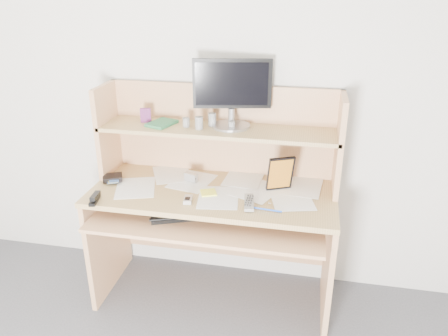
% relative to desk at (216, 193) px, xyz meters
% --- Properties ---
extents(back_wall, '(3.60, 0.04, 2.50)m').
position_rel_desk_xyz_m(back_wall, '(0.00, 0.24, 0.56)').
color(back_wall, silver).
rests_on(back_wall, floor).
extents(desk, '(1.40, 0.70, 1.30)m').
position_rel_desk_xyz_m(desk, '(0.00, 0.00, 0.00)').
color(desk, tan).
rests_on(desk, floor).
extents(paper_clutter, '(1.32, 0.54, 0.01)m').
position_rel_desk_xyz_m(paper_clutter, '(0.00, -0.08, 0.06)').
color(paper_clutter, white).
rests_on(paper_clutter, desk).
extents(keyboard, '(0.44, 0.29, 0.03)m').
position_rel_desk_xyz_m(keyboard, '(-0.11, -0.21, -0.03)').
color(keyboard, black).
rests_on(keyboard, desk).
extents(tv_remote, '(0.08, 0.18, 0.02)m').
position_rel_desk_xyz_m(tv_remote, '(0.23, -0.21, 0.07)').
color(tv_remote, gray).
rests_on(tv_remote, paper_clutter).
extents(flip_phone, '(0.06, 0.09, 0.02)m').
position_rel_desk_xyz_m(flip_phone, '(-0.10, -0.24, 0.07)').
color(flip_phone, '#B9B9BC').
rests_on(flip_phone, paper_clutter).
extents(stapler, '(0.06, 0.13, 0.04)m').
position_rel_desk_xyz_m(stapler, '(-0.60, -0.34, 0.08)').
color(stapler, black).
rests_on(stapler, paper_clutter).
extents(wallet, '(0.14, 0.13, 0.03)m').
position_rel_desk_xyz_m(wallet, '(-0.62, -0.07, 0.08)').
color(wallet, black).
rests_on(wallet, paper_clutter).
extents(sticky_note_pad, '(0.11, 0.11, 0.01)m').
position_rel_desk_xyz_m(sticky_note_pad, '(-0.02, -0.12, 0.06)').
color(sticky_note_pad, '#FFE943').
rests_on(sticky_note_pad, desk).
extents(digital_camera, '(0.09, 0.06, 0.05)m').
position_rel_desk_xyz_m(digital_camera, '(-0.15, 0.01, 0.09)').
color(digital_camera, '#A9A9AB').
rests_on(digital_camera, paper_clutter).
extents(game_case, '(0.14, 0.08, 0.21)m').
position_rel_desk_xyz_m(game_case, '(0.38, -0.01, 0.17)').
color(game_case, black).
rests_on(game_case, paper_clutter).
extents(blue_pen, '(0.15, 0.02, 0.01)m').
position_rel_desk_xyz_m(blue_pen, '(0.33, -0.26, 0.07)').
color(blue_pen, blue).
rests_on(blue_pen, paper_clutter).
extents(card_box, '(0.06, 0.03, 0.09)m').
position_rel_desk_xyz_m(card_box, '(-0.44, 0.09, 0.43)').
color(card_box, '#9E2C15').
rests_on(card_box, desk).
extents(shelf_book, '(0.17, 0.20, 0.02)m').
position_rel_desk_xyz_m(shelf_book, '(-0.33, 0.06, 0.40)').
color(shelf_book, '#358556').
rests_on(shelf_book, desk).
extents(chip_stack_a, '(0.05, 0.05, 0.05)m').
position_rel_desk_xyz_m(chip_stack_a, '(-0.18, 0.05, 0.41)').
color(chip_stack_a, black).
rests_on(chip_stack_a, desk).
extents(chip_stack_b, '(0.05, 0.05, 0.07)m').
position_rel_desk_xyz_m(chip_stack_b, '(-0.10, 0.02, 0.42)').
color(chip_stack_b, white).
rests_on(chip_stack_b, desk).
extents(chip_stack_c, '(0.04, 0.04, 0.04)m').
position_rel_desk_xyz_m(chip_stack_c, '(0.08, 0.06, 0.41)').
color(chip_stack_c, black).
rests_on(chip_stack_c, desk).
extents(chip_stack_d, '(0.06, 0.06, 0.08)m').
position_rel_desk_xyz_m(chip_stack_d, '(-0.04, 0.09, 0.43)').
color(chip_stack_d, silver).
rests_on(chip_stack_d, desk).
extents(monitor, '(0.44, 0.22, 0.38)m').
position_rel_desk_xyz_m(monitor, '(0.07, 0.12, 0.59)').
color(monitor, '#A2A2A6').
rests_on(monitor, desk).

